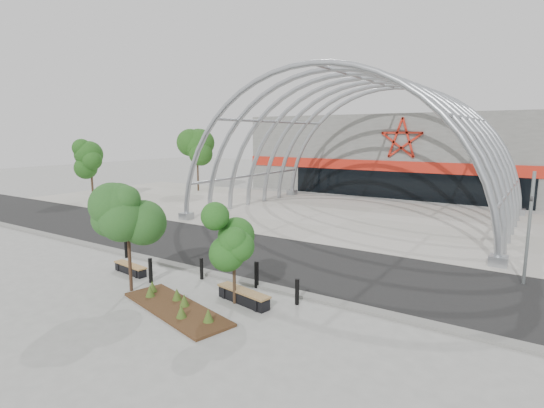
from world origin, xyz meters
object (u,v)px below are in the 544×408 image
(street_tree_0, at_px, (127,218))
(bench_0, at_px, (130,269))
(street_tree_1, at_px, (234,236))
(bollard_2, at_px, (202,269))
(bench_1, at_px, (243,297))
(signal_pole, at_px, (529,226))

(street_tree_0, distance_m, bench_0, 3.50)
(street_tree_1, xyz_separation_m, bollard_2, (-2.79, 1.29, -2.06))
(street_tree_0, xyz_separation_m, bench_1, (4.47, 1.42, -2.69))
(signal_pole, height_order, bollard_2, signal_pole)
(signal_pole, distance_m, bench_0, 16.83)
(street_tree_0, bearing_deg, street_tree_1, 16.27)
(street_tree_1, bearing_deg, signal_pole, 42.81)
(signal_pole, relative_size, street_tree_0, 1.14)
(street_tree_0, height_order, street_tree_1, street_tree_0)
(signal_pole, bearing_deg, street_tree_1, -137.19)
(bench_1, xyz_separation_m, bollard_2, (-3.05, 1.10, 0.22))
(signal_pole, distance_m, bench_1, 11.77)
(bench_0, height_order, bollard_2, bollard_2)
(signal_pole, relative_size, bench_0, 2.29)
(street_tree_0, distance_m, street_tree_1, 4.40)
(bench_0, xyz_separation_m, bench_1, (6.21, 0.07, 0.04))
(street_tree_1, bearing_deg, bench_0, 178.81)
(street_tree_0, distance_m, bench_1, 5.40)
(bench_1, height_order, bollard_2, bollard_2)
(bench_1, bearing_deg, street_tree_1, -144.36)
(signal_pole, relative_size, bench_1, 1.93)
(bench_0, distance_m, bench_1, 6.21)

